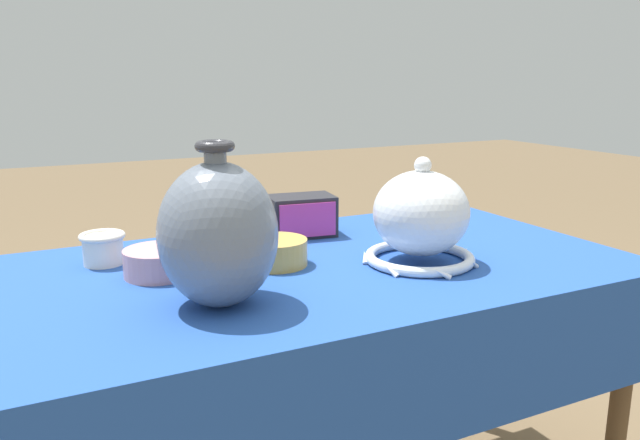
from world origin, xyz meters
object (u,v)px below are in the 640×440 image
Objects in this scene: vase_tall_bulbous at (218,234)px; pot_squat_ochre at (276,252)px; mosaic_tile_box at (302,216)px; vase_dome_bell at (421,219)px; cup_wide_ivory at (103,247)px; pot_squat_rose at (159,262)px.

vase_tall_bulbous is 0.27m from pot_squat_ochre.
pot_squat_ochre is (0.17, 0.17, -0.10)m from vase_tall_bulbous.
mosaic_tile_box reaches higher than pot_squat_ochre.
vase_dome_bell is 0.67m from cup_wide_ivory.
cup_wide_ivory is (-0.15, 0.34, -0.09)m from vase_tall_bulbous.
vase_tall_bulbous is at bearing -123.42° from mosaic_tile_box.
cup_wide_ivory is at bearing -168.15° from mosaic_tile_box.
cup_wide_ivory is (-0.60, 0.29, -0.06)m from vase_dome_bell.
vase_tall_bulbous is 1.66× the size of mosaic_tile_box.
pot_squat_ochre is at bearing -119.40° from mosaic_tile_box.
mosaic_tile_box is (0.33, 0.37, -0.08)m from vase_tall_bulbous.
pot_squat_ochre is (0.23, -0.04, 0.00)m from pot_squat_rose.
mosaic_tile_box is 0.25m from pot_squat_ochre.
pot_squat_ochre is at bearing 157.04° from vase_dome_bell.
vase_tall_bulbous reaches higher than cup_wide_ivory.
cup_wide_ivory is (-0.09, 0.13, 0.01)m from pot_squat_rose.
vase_dome_bell is 0.35m from mosaic_tile_box.
vase_tall_bulbous is at bearing -135.27° from pot_squat_ochre.
pot_squat_rose is at bearing -149.49° from mosaic_tile_box.
vase_dome_bell is at bearing -17.03° from pot_squat_rose.
mosaic_tile_box is 1.25× the size of pot_squat_rose.
mosaic_tile_box is at bearing 48.87° from vase_tall_bulbous.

